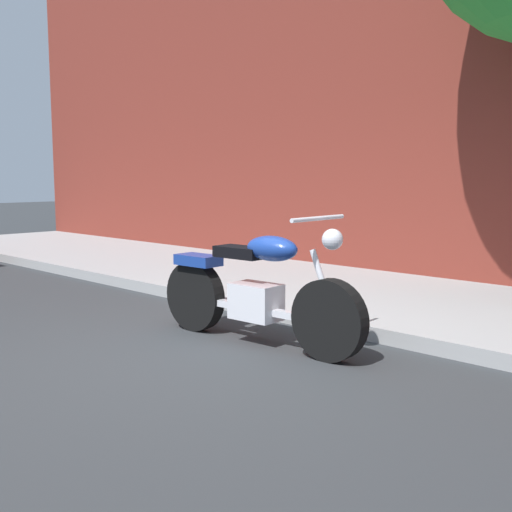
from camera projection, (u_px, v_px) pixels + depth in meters
The scene contains 3 objects.
ground_plane at pixel (197, 357), 5.20m from camera, with size 60.00×60.00×0.00m, color #303335.
sidewalk at pixel (385, 299), 7.24m from camera, with size 20.71×2.96×0.14m, color #9D9D9D.
motorcycle at pixel (256, 292), 5.54m from camera, with size 2.24×0.70×1.17m.
Camera 1 is at (3.86, -3.30, 1.50)m, focal length 43.91 mm.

